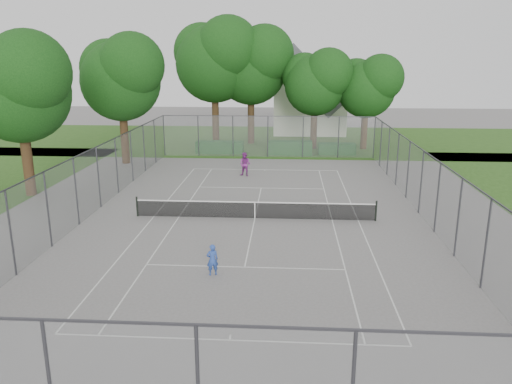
# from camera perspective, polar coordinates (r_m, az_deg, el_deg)

# --- Properties ---
(ground) EXTENTS (120.00, 120.00, 0.00)m
(ground) POSITION_cam_1_polar(r_m,az_deg,el_deg) (26.74, -0.14, -3.05)
(ground) COLOR slate
(ground) RESTS_ON ground
(grass_far) EXTENTS (60.00, 20.00, 0.00)m
(grass_far) POSITION_cam_1_polar(r_m,az_deg,el_deg) (52.04, 1.75, 5.97)
(grass_far) COLOR #284F16
(grass_far) RESTS_ON ground
(court_markings) EXTENTS (11.03, 23.83, 0.01)m
(court_markings) POSITION_cam_1_polar(r_m,az_deg,el_deg) (26.74, -0.14, -3.03)
(court_markings) COLOR silver
(court_markings) RESTS_ON ground
(tennis_net) EXTENTS (12.87, 0.10, 1.10)m
(tennis_net) POSITION_cam_1_polar(r_m,az_deg,el_deg) (26.58, -0.14, -2.00)
(tennis_net) COLOR black
(tennis_net) RESTS_ON ground
(perimeter_fence) EXTENTS (18.08, 34.08, 3.52)m
(perimeter_fence) POSITION_cam_1_polar(r_m,az_deg,el_deg) (26.23, -0.14, 0.71)
(perimeter_fence) COLOR #38383D
(perimeter_fence) RESTS_ON ground
(tree_far_left) EXTENTS (8.41, 7.68, 12.09)m
(tree_far_left) POSITION_cam_1_polar(r_m,az_deg,el_deg) (48.88, -4.68, 15.11)
(tree_far_left) COLOR #342113
(tree_far_left) RESTS_ON ground
(tree_far_midleft) EXTENTS (7.88, 7.19, 11.32)m
(tree_far_midleft) POSITION_cam_1_polar(r_m,az_deg,el_deg) (49.22, -0.48, 14.55)
(tree_far_midleft) COLOR #342113
(tree_far_midleft) RESTS_ON ground
(tree_far_midright) EXTENTS (6.38, 5.82, 9.17)m
(tree_far_midright) POSITION_cam_1_polar(r_m,az_deg,el_deg) (46.76, 6.89, 12.58)
(tree_far_midright) COLOR #342113
(tree_far_midright) RESTS_ON ground
(tree_far_right) EXTENTS (6.01, 5.49, 8.64)m
(tree_far_right) POSITION_cam_1_polar(r_m,az_deg,el_deg) (47.31, 12.64, 11.91)
(tree_far_right) COLOR #342113
(tree_far_right) RESTS_ON ground
(tree_side_back) EXTENTS (7.11, 6.50, 10.23)m
(tree_side_back) POSITION_cam_1_polar(r_m,az_deg,el_deg) (41.06, -15.17, 12.84)
(tree_side_back) COLOR #342113
(tree_side_back) RESTS_ON ground
(tree_side_front) EXTENTS (6.91, 6.31, 9.94)m
(tree_side_front) POSITION_cam_1_polar(r_m,az_deg,el_deg) (33.19, -25.48, 11.11)
(tree_side_front) COLOR #342113
(tree_side_front) RESTS_ON ground
(hedge_left) EXTENTS (4.22, 1.27, 1.06)m
(hedge_left) POSITION_cam_1_polar(r_m,az_deg,el_deg) (44.98, -4.17, 5.15)
(hedge_left) COLOR #184A1A
(hedge_left) RESTS_ON ground
(hedge_mid) EXTENTS (3.81, 1.09, 1.20)m
(hedge_mid) POSITION_cam_1_polar(r_m,az_deg,el_deg) (44.19, 3.93, 5.06)
(hedge_mid) COLOR #184A1A
(hedge_mid) RESTS_ON ground
(hedge_right) EXTENTS (3.24, 1.19, 0.97)m
(hedge_right) POSITION_cam_1_polar(r_m,az_deg,el_deg) (44.83, 9.23, 4.90)
(hedge_right) COLOR #184A1A
(hedge_right) RESTS_ON ground
(house) EXTENTS (7.81, 6.05, 9.73)m
(house) POSITION_cam_1_polar(r_m,az_deg,el_deg) (56.81, 6.14, 10.65)
(house) COLOR white
(house) RESTS_ON ground
(girl_player) EXTENTS (0.55, 0.45, 1.29)m
(girl_player) POSITION_cam_1_polar(r_m,az_deg,el_deg) (19.92, -5.01, -7.72)
(girl_player) COLOR #2C4CA7
(girl_player) RESTS_ON ground
(woman_player) EXTENTS (1.00, 0.88, 1.72)m
(woman_player) POSITION_cam_1_polar(r_m,az_deg,el_deg) (36.02, -1.26, 3.18)
(woman_player) COLOR #832B81
(woman_player) RESTS_ON ground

